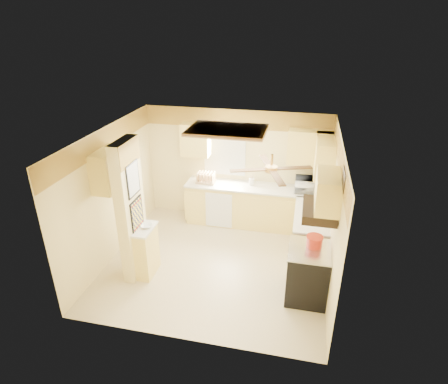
% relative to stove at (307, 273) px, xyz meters
% --- Properties ---
extents(floor, '(4.00, 4.00, 0.00)m').
position_rel_stove_xyz_m(floor, '(-1.67, 0.55, -0.46)').
color(floor, '#C6B189').
rests_on(floor, ground).
extents(ceiling, '(4.00, 4.00, 0.00)m').
position_rel_stove_xyz_m(ceiling, '(-1.67, 0.55, 2.04)').
color(ceiling, white).
rests_on(ceiling, wall_back).
extents(wall_back, '(4.00, 0.00, 4.00)m').
position_rel_stove_xyz_m(wall_back, '(-1.67, 2.45, 0.79)').
color(wall_back, beige).
rests_on(wall_back, floor).
extents(wall_front, '(4.00, 0.00, 4.00)m').
position_rel_stove_xyz_m(wall_front, '(-1.67, -1.35, 0.79)').
color(wall_front, beige).
rests_on(wall_front, floor).
extents(wall_left, '(0.00, 3.80, 3.80)m').
position_rel_stove_xyz_m(wall_left, '(-3.67, 0.55, 0.79)').
color(wall_left, beige).
rests_on(wall_left, floor).
extents(wall_right, '(0.00, 3.80, 3.80)m').
position_rel_stove_xyz_m(wall_right, '(0.33, 0.55, 0.79)').
color(wall_right, beige).
rests_on(wall_right, floor).
extents(wallpaper_border, '(4.00, 0.02, 0.40)m').
position_rel_stove_xyz_m(wallpaper_border, '(-1.67, 2.43, 1.84)').
color(wallpaper_border, gold).
rests_on(wallpaper_border, wall_back).
extents(partition_column, '(0.20, 0.70, 2.50)m').
position_rel_stove_xyz_m(partition_column, '(-3.02, 0.00, 0.79)').
color(partition_column, beige).
rests_on(partition_column, floor).
extents(partition_ledge, '(0.25, 0.55, 0.90)m').
position_rel_stove_xyz_m(partition_ledge, '(-2.80, 0.00, -0.01)').
color(partition_ledge, '#FFDF7A').
rests_on(partition_ledge, floor).
extents(ledge_top, '(0.28, 0.58, 0.04)m').
position_rel_stove_xyz_m(ledge_top, '(-2.80, 0.00, 0.46)').
color(ledge_top, white).
rests_on(ledge_top, partition_ledge).
extents(lower_cabinets_back, '(3.00, 0.60, 0.90)m').
position_rel_stove_xyz_m(lower_cabinets_back, '(-1.17, 2.15, -0.01)').
color(lower_cabinets_back, '#FFDF7A').
rests_on(lower_cabinets_back, floor).
extents(lower_cabinets_right, '(0.60, 1.40, 0.90)m').
position_rel_stove_xyz_m(lower_cabinets_right, '(0.03, 1.15, -0.01)').
color(lower_cabinets_right, '#FFDF7A').
rests_on(lower_cabinets_right, floor).
extents(countertop_back, '(3.04, 0.64, 0.04)m').
position_rel_stove_xyz_m(countertop_back, '(-1.17, 2.14, 0.46)').
color(countertop_back, white).
rests_on(countertop_back, lower_cabinets_back).
extents(countertop_right, '(0.64, 1.44, 0.04)m').
position_rel_stove_xyz_m(countertop_right, '(0.02, 1.15, 0.46)').
color(countertop_right, white).
rests_on(countertop_right, lower_cabinets_right).
extents(dishwasher_panel, '(0.58, 0.02, 0.80)m').
position_rel_stove_xyz_m(dishwasher_panel, '(-1.92, 1.84, -0.03)').
color(dishwasher_panel, white).
rests_on(dishwasher_panel, lower_cabinets_back).
extents(window, '(0.92, 0.02, 1.02)m').
position_rel_stove_xyz_m(window, '(-1.92, 2.44, 1.09)').
color(window, white).
rests_on(window, wall_back).
extents(upper_cab_back_left, '(0.60, 0.35, 0.70)m').
position_rel_stove_xyz_m(upper_cab_back_left, '(-2.52, 2.27, 1.39)').
color(upper_cab_back_left, '#FFDF7A').
rests_on(upper_cab_back_left, wall_back).
extents(upper_cab_back_right, '(0.90, 0.35, 0.70)m').
position_rel_stove_xyz_m(upper_cab_back_right, '(-0.12, 2.27, 1.39)').
color(upper_cab_back_right, '#FFDF7A').
rests_on(upper_cab_back_right, wall_back).
extents(upper_cab_right, '(0.35, 1.00, 0.70)m').
position_rel_stove_xyz_m(upper_cab_right, '(0.16, 1.80, 1.39)').
color(upper_cab_right, '#FFDF7A').
rests_on(upper_cab_right, wall_right).
extents(upper_cab_left_wall, '(0.35, 0.75, 0.70)m').
position_rel_stove_xyz_m(upper_cab_left_wall, '(-3.49, 0.30, 1.39)').
color(upper_cab_left_wall, '#FFDF7A').
rests_on(upper_cab_left_wall, wall_left).
extents(upper_cab_over_stove, '(0.35, 0.76, 0.52)m').
position_rel_stove_xyz_m(upper_cab_over_stove, '(0.16, 0.00, 1.49)').
color(upper_cab_over_stove, '#FFDF7A').
rests_on(upper_cab_over_stove, wall_right).
extents(stove, '(0.68, 0.77, 0.92)m').
position_rel_stove_xyz_m(stove, '(0.00, 0.00, 0.00)').
color(stove, black).
rests_on(stove, floor).
extents(range_hood, '(0.50, 0.76, 0.14)m').
position_rel_stove_xyz_m(range_hood, '(0.07, 0.00, 1.16)').
color(range_hood, black).
rests_on(range_hood, upper_cab_over_stove).
extents(poster_menu, '(0.02, 0.42, 0.57)m').
position_rel_stove_xyz_m(poster_menu, '(-2.91, 0.00, 1.39)').
color(poster_menu, black).
rests_on(poster_menu, partition_column).
extents(poster_nashville, '(0.02, 0.42, 0.57)m').
position_rel_stove_xyz_m(poster_nashville, '(-2.91, 0.00, 0.74)').
color(poster_nashville, black).
rests_on(poster_nashville, partition_column).
extents(ceiling_light_panel, '(1.35, 0.95, 0.06)m').
position_rel_stove_xyz_m(ceiling_light_panel, '(-1.57, 1.05, 2.00)').
color(ceiling_light_panel, brown).
rests_on(ceiling_light_panel, ceiling).
extents(ceiling_fan, '(1.15, 1.15, 0.26)m').
position_rel_stove_xyz_m(ceiling_fan, '(-0.67, -0.15, 1.83)').
color(ceiling_fan, gold).
rests_on(ceiling_fan, ceiling).
extents(vent_grate, '(0.02, 0.40, 0.25)m').
position_rel_stove_xyz_m(vent_grate, '(0.31, -0.35, 1.84)').
color(vent_grate, black).
rests_on(vent_grate, wall_right).
extents(microwave, '(0.55, 0.38, 0.30)m').
position_rel_stove_xyz_m(microwave, '(-0.08, 2.13, 0.63)').
color(microwave, white).
rests_on(microwave, countertop_back).
extents(bowl, '(0.23, 0.23, 0.05)m').
position_rel_stove_xyz_m(bowl, '(-2.77, 0.04, 0.50)').
color(bowl, white).
rests_on(bowl, ledge_top).
extents(dutch_oven, '(0.27, 0.27, 0.18)m').
position_rel_stove_xyz_m(dutch_oven, '(0.06, 0.11, 0.55)').
color(dutch_oven, '#B22414').
rests_on(dutch_oven, stove).
extents(kettle, '(0.15, 0.15, 0.22)m').
position_rel_stove_xyz_m(kettle, '(0.04, 0.93, 0.58)').
color(kettle, silver).
rests_on(kettle, countertop_right).
extents(dish_rack, '(0.40, 0.30, 0.23)m').
position_rel_stove_xyz_m(dish_rack, '(-2.27, 2.12, 0.56)').
color(dish_rack, '#D6B07C').
rests_on(dish_rack, countertop_back).
extents(utensil_crock, '(0.11, 0.11, 0.22)m').
position_rel_stove_xyz_m(utensil_crock, '(-1.28, 2.22, 0.55)').
color(utensil_crock, white).
rests_on(utensil_crock, countertop_back).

